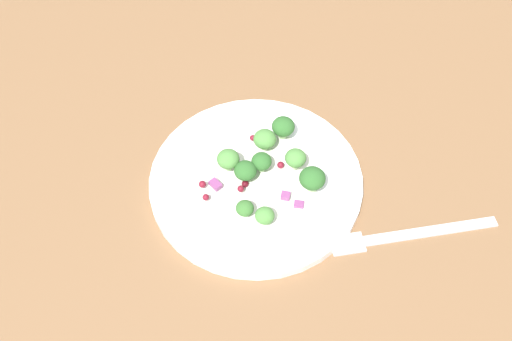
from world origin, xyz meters
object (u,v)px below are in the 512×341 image
Objects in this scene: broccoli_floret_1 at (245,208)px; broccoli_floret_2 at (265,216)px; fork at (404,235)px; broccoli_floret_0 at (312,179)px; plate at (256,180)px.

broccoli_floret_2 is (1.16, -2.03, 0.15)cm from broccoli_floret_1.
fork is (11.91, -9.29, -2.52)cm from broccoli_floret_2.
broccoli_floret_2 is (-6.74, -0.59, -0.66)cm from broccoli_floret_0.
plate is 12.22× the size of broccoli_floret_1.
broccoli_floret_0 is 1.49× the size of broccoli_floret_1.
broccoli_floret_1 is (-7.90, 1.44, -0.81)cm from broccoli_floret_0.
plate is 8.22× the size of broccoli_floret_0.
broccoli_floret_0 is 6.80cm from broccoli_floret_2.
broccoli_floret_0 is 0.17× the size of fork.
broccoli_floret_2 reaches higher than broccoli_floret_1.
broccoli_floret_1 is at bearing 119.75° from broccoli_floret_2.
plate is 6.84cm from broccoli_floret_0.
plate is 5.38cm from broccoli_floret_1.
broccoli_floret_0 is 8.07cm from broccoli_floret_1.
plate is at bearing 130.40° from broccoli_floret_0.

